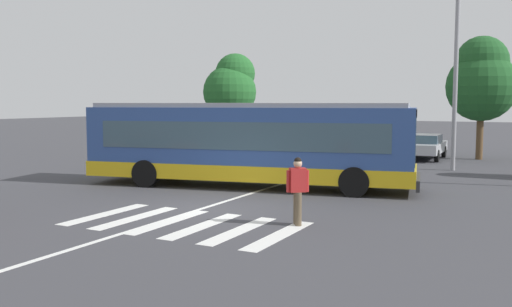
# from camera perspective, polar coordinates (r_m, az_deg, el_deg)

# --- Properties ---
(ground_plane) EXTENTS (160.00, 160.00, 0.00)m
(ground_plane) POSITION_cam_1_polar(r_m,az_deg,el_deg) (16.42, -4.17, -5.57)
(ground_plane) COLOR #3D3D42
(city_transit_bus) EXTENTS (12.27, 4.80, 3.06)m
(city_transit_bus) POSITION_cam_1_polar(r_m,az_deg,el_deg) (20.25, -0.82, 1.04)
(city_transit_bus) COLOR black
(city_transit_bus) RESTS_ON ground_plane
(pedestrian_crossing_street) EXTENTS (0.48, 0.45, 1.72)m
(pedestrian_crossing_street) POSITION_cam_1_polar(r_m,az_deg,el_deg) (13.99, 4.29, -3.45)
(pedestrian_crossing_street) COLOR brown
(pedestrian_crossing_street) RESTS_ON ground_plane
(parked_car_red) EXTENTS (2.16, 4.63, 1.35)m
(parked_car_red) POSITION_cam_1_polar(r_m,az_deg,el_deg) (32.35, 7.49, 1.12)
(parked_car_red) COLOR black
(parked_car_red) RESTS_ON ground_plane
(parked_car_blue) EXTENTS (2.14, 4.62, 1.35)m
(parked_car_blue) POSITION_cam_1_polar(r_m,az_deg,el_deg) (32.15, 12.32, 1.02)
(parked_car_blue) COLOR black
(parked_car_blue) RESTS_ON ground_plane
(parked_car_silver) EXTENTS (1.97, 4.55, 1.35)m
(parked_car_silver) POSITION_cam_1_polar(r_m,az_deg,el_deg) (31.56, 16.90, 0.84)
(parked_car_silver) COLOR black
(parked_car_silver) RESTS_ON ground_plane
(twin_arm_street_lamp) EXTENTS (4.49, 0.32, 10.34)m
(twin_arm_street_lamp) POSITION_cam_1_polar(r_m,az_deg,el_deg) (26.82, 19.92, 11.74)
(twin_arm_street_lamp) COLOR #939399
(twin_arm_street_lamp) RESTS_ON ground_plane
(background_tree_left) EXTENTS (3.40, 3.40, 6.20)m
(background_tree_left) POSITION_cam_1_polar(r_m,az_deg,el_deg) (35.84, -2.55, 6.86)
(background_tree_left) COLOR brown
(background_tree_left) RESTS_ON ground_plane
(background_tree_right) EXTENTS (3.71, 3.71, 6.61)m
(background_tree_right) POSITION_cam_1_polar(r_m,az_deg,el_deg) (32.30, 22.12, 7.04)
(background_tree_right) COLOR brown
(background_tree_right) RESTS_ON ground_plane
(crosswalk_painted_stripes) EXTENTS (5.77, 3.22, 0.01)m
(crosswalk_painted_stripes) POSITION_cam_1_polar(r_m,az_deg,el_deg) (14.39, -7.28, -7.14)
(crosswalk_painted_stripes) COLOR silver
(crosswalk_painted_stripes) RESTS_ON ground_plane
(lane_center_line) EXTENTS (0.16, 24.00, 0.01)m
(lane_center_line) POSITION_cam_1_polar(r_m,az_deg,el_deg) (18.26, -1.63, -4.45)
(lane_center_line) COLOR silver
(lane_center_line) RESTS_ON ground_plane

